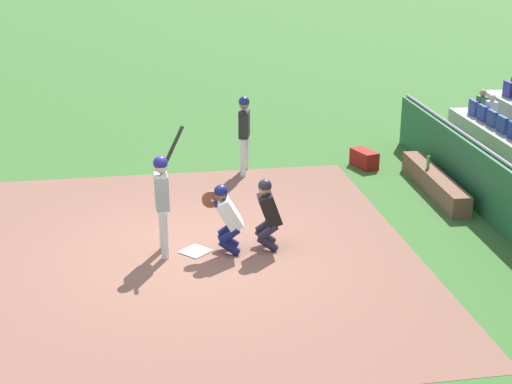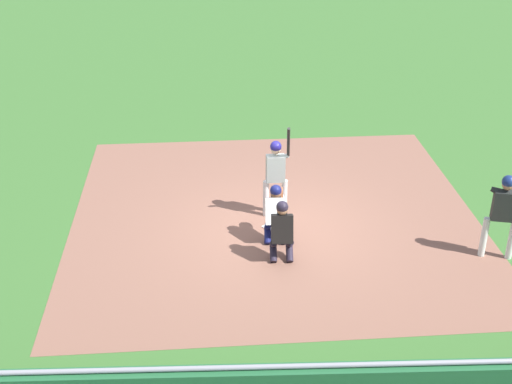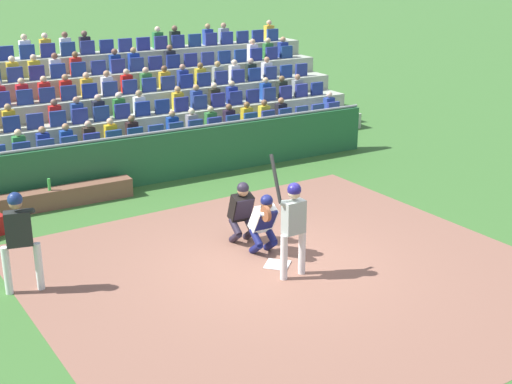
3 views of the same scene
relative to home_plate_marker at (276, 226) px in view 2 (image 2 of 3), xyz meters
name	(u,v)px [view 2 (image 2 of 3)]	position (x,y,z in m)	size (l,w,h in m)	color
ground_plane	(276,227)	(0.00, 0.00, -0.02)	(160.00, 160.00, 0.00)	#38662B
infield_dirt_patch	(274,215)	(0.00, 0.50, -0.01)	(8.84, 8.58, 0.01)	brown
home_plate_marker	(276,226)	(0.00, 0.00, 0.00)	(0.44, 0.44, 0.02)	white
batter_at_plate	(276,170)	(0.02, 0.53, 1.09)	(0.57, 0.55, 2.24)	silver
catcher_crouching	(276,211)	(-0.03, -0.54, 0.69)	(0.47, 0.71, 1.26)	#151A52
home_plate_umpire	(282,229)	(0.03, -1.28, 0.69)	(0.46, 0.46, 1.30)	#251F2E
water_bottle_on_bench	(492,370)	(2.82, -5.17, 0.56)	(0.07, 0.07, 0.28)	green
on_deck_batter	(503,208)	(4.30, -1.31, 1.09)	(0.66, 0.30, 1.80)	silver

